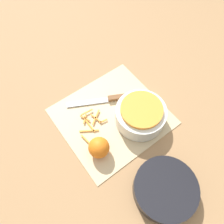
% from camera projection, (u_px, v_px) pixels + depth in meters
% --- Properties ---
extents(ground_plane, '(4.00, 4.00, 0.00)m').
position_uv_depth(ground_plane, '(112.00, 117.00, 0.84)').
color(ground_plane, '#9E754C').
extents(cutting_board, '(0.39, 0.36, 0.01)m').
position_uv_depth(cutting_board, '(112.00, 116.00, 0.84)').
color(cutting_board, '#CCB284').
rests_on(cutting_board, ground_plane).
extents(bowl_speckled, '(0.18, 0.18, 0.08)m').
position_uv_depth(bowl_speckled, '(141.00, 114.00, 0.79)').
color(bowl_speckled, silver).
rests_on(bowl_speckled, cutting_board).
extents(bowl_dark, '(0.20, 0.20, 0.05)m').
position_uv_depth(bowl_dark, '(165.00, 189.00, 0.69)').
color(bowl_dark, black).
rests_on(bowl_dark, ground_plane).
extents(knife, '(0.25, 0.15, 0.02)m').
position_uv_depth(knife, '(113.00, 98.00, 0.87)').
color(knife, brown).
rests_on(knife, cutting_board).
extents(orange_left, '(0.07, 0.07, 0.07)m').
position_uv_depth(orange_left, '(99.00, 148.00, 0.74)').
color(orange_left, orange).
rests_on(orange_left, cutting_board).
extents(peel_pile, '(0.12, 0.14, 0.01)m').
position_uv_depth(peel_pile, '(91.00, 124.00, 0.81)').
color(peel_pile, orange).
rests_on(peel_pile, cutting_board).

